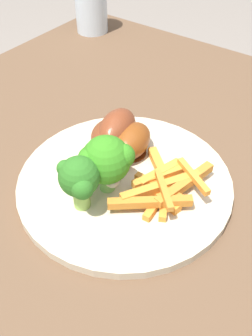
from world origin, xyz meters
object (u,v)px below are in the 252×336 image
Objects in this scene: carrot_fries_pile at (164,186)px; chicken_drumstick_near at (116,132)px; chicken_drumstick_extra at (130,144)px; broccoli_floret_middle at (80,178)px; water_glass at (91,2)px; broccoli_floret_front at (104,159)px; dining_table at (115,252)px; dinner_plate at (126,183)px; chicken_drumstick_far at (111,141)px.

carrot_fries_pile is 0.11m from chicken_drumstick_near.
broccoli_floret_middle is at bearing -175.30° from chicken_drumstick_extra.
broccoli_floret_middle is 0.11m from chicken_drumstick_extra.
chicken_drumstick_extra is at bearing -133.70° from water_glass.
water_glass is (0.34, 0.39, 0.04)m from carrot_fries_pile.
broccoli_floret_front is 0.08m from chicken_drumstick_near.
broccoli_floret_front reaches higher than dining_table.
chicken_drumstick_extra is at bearing 9.48° from broccoli_floret_front.
dinner_plate is 0.06m from broccoli_floret_front.
carrot_fries_pile is at bearing -41.55° from broccoli_floret_middle.
broccoli_floret_front is at bearing 119.00° from carrot_fries_pile.
water_glass is (0.37, 0.33, 0.00)m from broccoli_floret_front.
chicken_drumstick_far is (-0.01, -0.00, -0.01)m from chicken_drumstick_near.
water_glass is at bearing 44.28° from chicken_drumstick_near.
water_glass reaches higher than chicken_drumstick_near.
chicken_drumstick_extra is (0.11, 0.01, -0.03)m from broccoli_floret_middle.
carrot_fries_pile is at bearing -102.95° from chicken_drumstick_far.
carrot_fries_pile is 0.52m from water_glass.
broccoli_floret_front is at bearing -170.52° from chicken_drumstick_extra.
chicken_drumstick_extra reaches higher than carrot_fries_pile.
chicken_drumstick_near reaches higher than dinner_plate.
chicken_drumstick_far is at bearing -136.80° from water_glass.
chicken_drumstick_extra is (0.07, 0.01, -0.03)m from broccoli_floret_front.
water_glass is at bearing 49.41° from carrot_fries_pile.
water_glass reaches higher than dinner_plate.
chicken_drumstick_extra is (-0.00, -0.03, -0.00)m from chicken_drumstick_near.
carrot_fries_pile is (0.03, -0.05, 0.14)m from dining_table.
dinner_plate is 0.07m from chicken_drumstick_near.
water_glass is at bearing 44.76° from dinner_plate.
dining_table is 13.07× the size of broccoli_floret_middle.
chicken_drumstick_extra is at bearing 4.70° from broccoli_floret_middle.
broccoli_floret_middle is at bearing -161.52° from chicken_drumstick_far.
dining_table is 3.39× the size of dinner_plate.
carrot_fries_pile reaches higher than dinner_plate.
chicken_drumstick_extra is at bearing -67.57° from chicken_drumstick_far.
carrot_fries_pile is (0.01, -0.05, 0.02)m from dinner_plate.
broccoli_floret_front reaches higher than chicken_drumstick_extra.
dining_table is 12.18× the size of broccoli_floret_front.
chicken_drumstick_far is (0.06, 0.05, 0.15)m from dining_table.
broccoli_floret_middle is at bearing 166.79° from dinner_plate.
chicken_drumstick_extra is 0.93× the size of water_glass.
carrot_fries_pile is (0.07, -0.07, -0.03)m from broccoli_floret_middle.
broccoli_floret_middle is at bearing -162.52° from chicken_drumstick_near.
broccoli_floret_front is at bearing -152.48° from chicken_drumstick_near.
dining_table is at bearing -145.78° from chicken_drumstick_near.
chicken_drumstick_far is 0.43m from water_glass.
chicken_drumstick_near is at bearing 47.76° from dinner_plate.
dinner_plate is 3.85× the size of broccoli_floret_middle.
water_glass is at bearing 42.57° from dining_table.
chicken_drumstick_near is (0.07, 0.04, -0.02)m from broccoli_floret_front.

